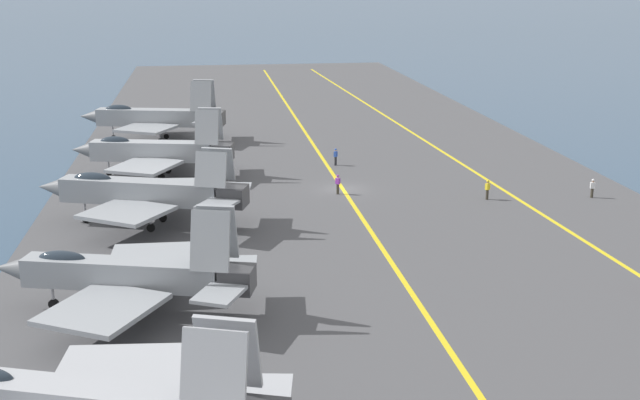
# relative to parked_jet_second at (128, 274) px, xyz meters

# --- Properties ---
(ground_plane) EXTENTS (2000.00, 2000.00, 0.00)m
(ground_plane) POSITION_rel_parked_jet_second_xyz_m (24.74, -16.52, -2.76)
(ground_plane) COLOR #334C66
(carrier_deck) EXTENTS (202.90, 50.77, 0.40)m
(carrier_deck) POSITION_rel_parked_jet_second_xyz_m (24.74, -16.52, -2.56)
(carrier_deck) COLOR #4C4C4F
(carrier_deck) RESTS_ON ground
(deck_stripe_foul_line) EXTENTS (182.40, 9.44, 0.01)m
(deck_stripe_foul_line) POSITION_rel_parked_jet_second_xyz_m (24.74, -30.49, -2.36)
(deck_stripe_foul_line) COLOR yellow
(deck_stripe_foul_line) RESTS_ON carrier_deck
(deck_stripe_centerline) EXTENTS (182.61, 0.36, 0.01)m
(deck_stripe_centerline) POSITION_rel_parked_jet_second_xyz_m (24.74, -16.52, -2.36)
(deck_stripe_centerline) COLOR yellow
(deck_stripe_centerline) RESTS_ON carrier_deck
(parked_jet_second) EXTENTS (13.69, 15.25, 6.45)m
(parked_jet_second) POSITION_rel_parked_jet_second_xyz_m (0.00, 0.00, 0.00)
(parked_jet_second) COLOR #93999E
(parked_jet_second) RESTS_ON carrier_deck
(parked_jet_third) EXTENTS (12.84, 16.65, 6.17)m
(parked_jet_third) POSITION_rel_parked_jet_second_xyz_m (16.44, 0.19, 0.30)
(parked_jet_third) COLOR #93999E
(parked_jet_third) RESTS_ON carrier_deck
(parked_jet_fourth) EXTENTS (13.90, 15.48, 6.53)m
(parked_jet_fourth) POSITION_rel_parked_jet_second_xyz_m (32.02, 0.17, 0.08)
(parked_jet_fourth) COLOR #9EA3A8
(parked_jet_fourth) RESTS_ON carrier_deck
(parked_jet_fifth) EXTENTS (12.88, 16.80, 7.03)m
(parked_jet_fifth) POSITION_rel_parked_jet_second_xyz_m (48.72, 1.09, 0.39)
(parked_jet_fifth) COLOR #93999E
(parked_jet_fifth) RESTS_ON carrier_deck
(crew_white_vest) EXTENTS (0.33, 0.43, 1.66)m
(crew_white_vest) POSITION_rel_parked_jet_second_xyz_m (19.06, -37.19, -1.45)
(crew_white_vest) COLOR #383328
(crew_white_vest) RESTS_ON carrier_deck
(crew_blue_vest) EXTENTS (0.46, 0.43, 1.72)m
(crew_blue_vest) POSITION_rel_parked_jet_second_xyz_m (34.02, -17.37, -1.42)
(crew_blue_vest) COLOR #232328
(crew_blue_vest) RESTS_ON carrier_deck
(crew_purple_vest) EXTENTS (0.46, 0.45, 1.74)m
(crew_purple_vest) POSITION_rel_parked_jet_second_xyz_m (23.34, -15.81, -1.41)
(crew_purple_vest) COLOR #383328
(crew_purple_vest) RESTS_ON carrier_deck
(crew_yellow_vest) EXTENTS (0.42, 0.46, 1.72)m
(crew_yellow_vest) POSITION_rel_parked_jet_second_xyz_m (19.79, -28.09, -1.42)
(crew_yellow_vest) COLOR #383328
(crew_yellow_vest) RESTS_ON carrier_deck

